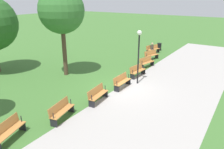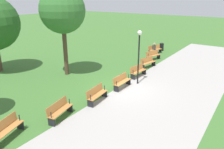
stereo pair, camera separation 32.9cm
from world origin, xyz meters
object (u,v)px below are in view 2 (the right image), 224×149
(bench_0, at_px, (155,49))
(bench_4, at_px, (122,81))
(bench_3, at_px, (138,71))
(bench_5, at_px, (97,94))
(bench_1, at_px, (153,55))
(lamp_post, at_px, (139,47))
(bench_2, at_px, (148,62))
(tree_1, at_px, (62,11))
(trash_bin, at_px, (162,47))
(bench_7, at_px, (6,129))
(person_seated, at_px, (155,48))
(bench_6, at_px, (60,110))

(bench_0, height_order, bench_4, same)
(bench_3, xyz_separation_m, bench_5, (5.19, 0.00, 0.00))
(bench_1, height_order, lamp_post, lamp_post)
(bench_2, height_order, bench_3, same)
(tree_1, relative_size, trash_bin, 7.88)
(bench_5, xyz_separation_m, bench_7, (5.08, -1.03, 0.00))
(bench_4, bearing_deg, bench_2, -174.26)
(bench_0, height_order, lamp_post, lamp_post)
(person_seated, relative_size, tree_1, 0.18)
(bench_6, bearing_deg, bench_7, -25.91)
(bench_3, bearing_deg, bench_4, 8.64)
(bench_0, xyz_separation_m, trash_bin, (-1.67, 0.10, -0.05))
(bench_0, relative_size, bench_2, 0.99)
(bench_5, distance_m, lamp_post, 4.52)
(bench_6, bearing_deg, bench_3, 165.58)
(bench_4, bearing_deg, bench_6, -5.74)
(bench_1, xyz_separation_m, person_seated, (-2.21, -0.83, 0.17))
(tree_1, distance_m, lamp_post, 6.25)
(bench_2, xyz_separation_m, bench_5, (7.76, 0.39, 0.00))
(bench_2, relative_size, bench_7, 1.00)
(bench_2, xyz_separation_m, trash_bin, (-6.62, -1.43, -0.05))
(bench_4, xyz_separation_m, bench_5, (2.59, -0.13, 0.00))
(bench_5, height_order, lamp_post, lamp_post)
(bench_2, distance_m, bench_3, 2.60)
(bench_2, xyz_separation_m, bench_6, (10.32, 0.00, 0.00))
(bench_6, distance_m, person_seated, 15.13)
(lamp_post, bearing_deg, bench_0, -163.55)
(lamp_post, bearing_deg, trash_bin, -166.58)
(bench_1, distance_m, bench_7, 15.35)
(bench_4, bearing_deg, bench_0, -168.51)
(bench_4, height_order, tree_1, tree_1)
(bench_1, bearing_deg, person_seated, -142.06)
(bench_5, relative_size, tree_1, 0.26)
(bench_4, height_order, trash_bin, bench_4)
(bench_3, height_order, person_seated, person_seated)
(bench_5, xyz_separation_m, bench_6, (2.57, -0.39, 0.00))
(bench_3, bearing_deg, bench_2, -165.61)
(bench_3, distance_m, bench_7, 10.32)
(bench_3, bearing_deg, bench_7, 0.03)
(bench_3, height_order, bench_4, same)
(bench_7, xyz_separation_m, trash_bin, (-19.46, -0.79, -0.05))
(bench_4, xyz_separation_m, tree_1, (0.14, -5.10, 4.45))
(bench_1, height_order, bench_5, same)
(bench_3, height_order, bench_6, same)
(bench_1, height_order, trash_bin, bench_1)
(bench_7, bearing_deg, tree_1, -169.75)
(bench_3, bearing_deg, bench_5, 5.77)
(bench_4, distance_m, person_seated, 10.09)
(bench_2, distance_m, tree_1, 8.30)
(bench_6, xyz_separation_m, lamp_post, (-6.46, 1.07, 2.20))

